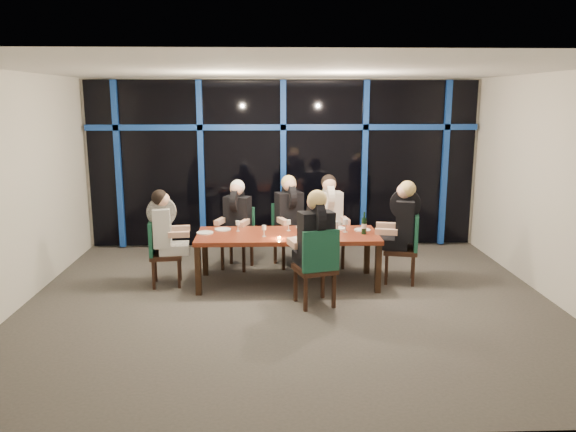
{
  "coord_description": "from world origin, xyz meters",
  "views": [
    {
      "loc": [
        -0.28,
        -7.03,
        2.65
      ],
      "look_at": [
        0.0,
        0.6,
        1.05
      ],
      "focal_mm": 35.0,
      "sensor_mm": 36.0,
      "label": 1
    }
  ],
  "objects_px": {
    "chair_near_mid": "(317,264)",
    "diner_far_left": "(237,211)",
    "diner_end_right": "(402,217)",
    "wine_bottle": "(364,225)",
    "chair_far_right": "(327,231)",
    "chair_end_right": "(407,244)",
    "chair_far_mid": "(288,231)",
    "dining_table": "(287,238)",
    "diner_far_mid": "(290,208)",
    "chair_far_left": "(239,234)",
    "diner_far_right": "(329,208)",
    "diner_near_mid": "(315,231)",
    "water_pitcher": "(334,228)",
    "diner_end_left": "(165,223)",
    "chair_end_left": "(160,249)"
  },
  "relations": [
    {
      "from": "chair_far_left",
      "to": "chair_far_right",
      "type": "height_order",
      "value": "chair_far_right"
    },
    {
      "from": "chair_far_left",
      "to": "water_pitcher",
      "type": "distance_m",
      "value": 1.73
    },
    {
      "from": "dining_table",
      "to": "chair_end_right",
      "type": "xyz_separation_m",
      "value": [
        1.75,
        0.01,
        -0.11
      ]
    },
    {
      "from": "diner_end_right",
      "to": "wine_bottle",
      "type": "xyz_separation_m",
      "value": [
        -0.57,
        -0.1,
        -0.1
      ]
    },
    {
      "from": "chair_end_left",
      "to": "diner_far_right",
      "type": "distance_m",
      "value": 2.69
    },
    {
      "from": "wine_bottle",
      "to": "diner_far_left",
      "type": "bearing_deg",
      "value": 155.15
    },
    {
      "from": "chair_end_right",
      "to": "diner_end_right",
      "type": "distance_m",
      "value": 0.41
    },
    {
      "from": "chair_end_left",
      "to": "chair_far_left",
      "type": "bearing_deg",
      "value": -57.46
    },
    {
      "from": "dining_table",
      "to": "chair_far_left",
      "type": "bearing_deg",
      "value": 130.3
    },
    {
      "from": "diner_far_left",
      "to": "wine_bottle",
      "type": "height_order",
      "value": "diner_far_left"
    },
    {
      "from": "diner_near_mid",
      "to": "water_pitcher",
      "type": "bearing_deg",
      "value": -129.34
    },
    {
      "from": "chair_end_right",
      "to": "diner_far_mid",
      "type": "height_order",
      "value": "diner_far_mid"
    },
    {
      "from": "chair_end_right",
      "to": "chair_far_mid",
      "type": "bearing_deg",
      "value": -106.4
    },
    {
      "from": "diner_far_mid",
      "to": "chair_far_left",
      "type": "bearing_deg",
      "value": 162.42
    },
    {
      "from": "chair_end_right",
      "to": "water_pitcher",
      "type": "relative_size",
      "value": 5.16
    },
    {
      "from": "chair_near_mid",
      "to": "diner_far_left",
      "type": "relative_size",
      "value": 1.11
    },
    {
      "from": "diner_end_left",
      "to": "diner_near_mid",
      "type": "bearing_deg",
      "value": -119.44
    },
    {
      "from": "diner_end_left",
      "to": "chair_far_left",
      "type": "bearing_deg",
      "value": -55.59
    },
    {
      "from": "diner_far_left",
      "to": "dining_table",
      "type": "bearing_deg",
      "value": -27.37
    },
    {
      "from": "chair_far_left",
      "to": "diner_end_right",
      "type": "bearing_deg",
      "value": -0.6
    },
    {
      "from": "diner_far_right",
      "to": "chair_end_right",
      "type": "bearing_deg",
      "value": -45.03
    },
    {
      "from": "chair_end_right",
      "to": "water_pitcher",
      "type": "xyz_separation_m",
      "value": [
        -1.09,
        -0.12,
        0.28
      ]
    },
    {
      "from": "chair_end_left",
      "to": "diner_far_right",
      "type": "bearing_deg",
      "value": -78.11
    },
    {
      "from": "diner_far_mid",
      "to": "diner_near_mid",
      "type": "xyz_separation_m",
      "value": [
        0.25,
        -1.78,
        0.04
      ]
    },
    {
      "from": "chair_near_mid",
      "to": "diner_end_right",
      "type": "height_order",
      "value": "diner_end_right"
    },
    {
      "from": "diner_end_left",
      "to": "water_pitcher",
      "type": "bearing_deg",
      "value": -99.07
    },
    {
      "from": "chair_far_right",
      "to": "water_pitcher",
      "type": "distance_m",
      "value": 1.06
    },
    {
      "from": "diner_far_mid",
      "to": "diner_end_right",
      "type": "height_order",
      "value": "diner_end_right"
    },
    {
      "from": "chair_end_left",
      "to": "chair_end_right",
      "type": "distance_m",
      "value": 3.58
    },
    {
      "from": "diner_far_right",
      "to": "wine_bottle",
      "type": "relative_size",
      "value": 3.04
    },
    {
      "from": "chair_far_mid",
      "to": "wine_bottle",
      "type": "xyz_separation_m",
      "value": [
        1.05,
        -1.05,
        0.32
      ]
    },
    {
      "from": "chair_end_left",
      "to": "wine_bottle",
      "type": "xyz_separation_m",
      "value": [
        2.92,
        -0.06,
        0.34
      ]
    },
    {
      "from": "dining_table",
      "to": "chair_far_right",
      "type": "xyz_separation_m",
      "value": [
        0.68,
        0.92,
        -0.12
      ]
    },
    {
      "from": "diner_far_left",
      "to": "diner_far_mid",
      "type": "xyz_separation_m",
      "value": [
        0.84,
        0.11,
        0.03
      ]
    },
    {
      "from": "chair_far_right",
      "to": "chair_end_right",
      "type": "distance_m",
      "value": 1.4
    },
    {
      "from": "chair_near_mid",
      "to": "water_pitcher",
      "type": "distance_m",
      "value": 0.95
    },
    {
      "from": "chair_far_right",
      "to": "water_pitcher",
      "type": "bearing_deg",
      "value": -98.71
    },
    {
      "from": "chair_far_mid",
      "to": "diner_far_right",
      "type": "relative_size",
      "value": 1.02
    },
    {
      "from": "diner_far_left",
      "to": "wine_bottle",
      "type": "bearing_deg",
      "value": -6.14
    },
    {
      "from": "diner_far_right",
      "to": "wine_bottle",
      "type": "height_order",
      "value": "diner_far_right"
    },
    {
      "from": "diner_end_left",
      "to": "diner_end_right",
      "type": "xyz_separation_m",
      "value": [
        3.41,
        0.03,
        0.07
      ]
    },
    {
      "from": "chair_far_left",
      "to": "diner_far_mid",
      "type": "bearing_deg",
      "value": 20.71
    },
    {
      "from": "dining_table",
      "to": "diner_far_mid",
      "type": "distance_m",
      "value": 0.95
    },
    {
      "from": "chair_end_right",
      "to": "diner_near_mid",
      "type": "height_order",
      "value": "diner_near_mid"
    },
    {
      "from": "chair_far_left",
      "to": "chair_far_right",
      "type": "xyz_separation_m",
      "value": [
        1.42,
        0.04,
        0.03
      ]
    },
    {
      "from": "dining_table",
      "to": "diner_far_mid",
      "type": "bearing_deg",
      "value": 85.48
    },
    {
      "from": "chair_far_mid",
      "to": "diner_far_mid",
      "type": "relative_size",
      "value": 1.03
    },
    {
      "from": "diner_far_right",
      "to": "diner_far_left",
      "type": "bearing_deg",
      "value": 174.04
    },
    {
      "from": "chair_end_right",
      "to": "diner_end_left",
      "type": "distance_m",
      "value": 3.51
    },
    {
      "from": "dining_table",
      "to": "chair_far_right",
      "type": "bearing_deg",
      "value": 53.57
    }
  ]
}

